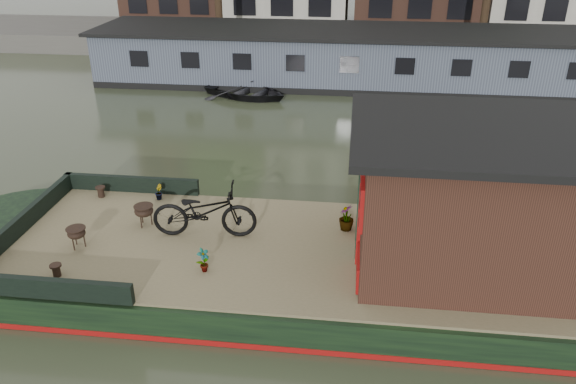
# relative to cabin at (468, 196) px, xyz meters

# --- Properties ---
(ground) EXTENTS (120.00, 120.00, 0.00)m
(ground) POSITION_rel_cabin_xyz_m (-2.19, 0.00, -1.88)
(ground) COLOR #323A24
(ground) RESTS_ON ground
(houseboat_hull) EXTENTS (14.01, 4.02, 0.60)m
(houseboat_hull) POSITION_rel_cabin_xyz_m (-3.52, 0.00, -1.60)
(houseboat_hull) COLOR black
(houseboat_hull) RESTS_ON ground
(houseboat_deck) EXTENTS (11.80, 3.80, 0.05)m
(houseboat_deck) POSITION_rel_cabin_xyz_m (-2.19, 0.00, -1.25)
(houseboat_deck) COLOR olive
(houseboat_deck) RESTS_ON houseboat_hull
(bow_bulwark) EXTENTS (3.00, 4.00, 0.35)m
(bow_bulwark) POSITION_rel_cabin_xyz_m (-7.25, 0.00, -1.05)
(bow_bulwark) COLOR black
(bow_bulwark) RESTS_ON houseboat_deck
(cabin) EXTENTS (4.00, 3.50, 2.42)m
(cabin) POSITION_rel_cabin_xyz_m (0.00, 0.00, 0.00)
(cabin) COLOR black
(cabin) RESTS_ON houseboat_deck
(bicycle) EXTENTS (1.99, 0.85, 1.02)m
(bicycle) POSITION_rel_cabin_xyz_m (-4.60, 0.27, -0.72)
(bicycle) COLOR black
(bicycle) RESTS_ON houseboat_deck
(potted_plant_a) EXTENTS (0.26, 0.28, 0.44)m
(potted_plant_a) POSITION_rel_cabin_xyz_m (-4.33, -0.92, -1.01)
(potted_plant_a) COLOR maroon
(potted_plant_a) RESTS_ON houseboat_deck
(potted_plant_b) EXTENTS (0.19, 0.22, 0.33)m
(potted_plant_b) POSITION_rel_cabin_xyz_m (-5.97, 1.62, -1.06)
(potted_plant_b) COLOR brown
(potted_plant_b) RESTS_ON houseboat_deck
(potted_plant_d) EXTENTS (0.35, 0.35, 0.52)m
(potted_plant_d) POSITION_rel_cabin_xyz_m (-1.99, 0.80, -0.97)
(potted_plant_d) COLOR maroon
(potted_plant_d) RESTS_ON houseboat_deck
(brazier_front) EXTENTS (0.42, 0.42, 0.40)m
(brazier_front) POSITION_rel_cabin_xyz_m (-6.80, -0.43, -1.03)
(brazier_front) COLOR black
(brazier_front) RESTS_ON houseboat_deck
(brazier_rear) EXTENTS (0.40, 0.40, 0.42)m
(brazier_rear) POSITION_rel_cabin_xyz_m (-5.87, 0.50, -1.02)
(brazier_rear) COLOR black
(brazier_rear) RESTS_ON houseboat_deck
(bollard_port) EXTENTS (0.21, 0.21, 0.23)m
(bollard_port) POSITION_rel_cabin_xyz_m (-7.24, 1.58, -1.11)
(bollard_port) COLOR black
(bollard_port) RESTS_ON houseboat_deck
(bollard_stbd) EXTENTS (0.19, 0.19, 0.22)m
(bollard_stbd) POSITION_rel_cabin_xyz_m (-6.74, -1.34, -1.12)
(bollard_stbd) COLOR black
(bollard_stbd) RESTS_ON houseboat_deck
(dinghy) EXTENTS (3.89, 3.36, 0.68)m
(dinghy) POSITION_rel_cabin_xyz_m (-5.97, 11.50, -1.54)
(dinghy) COLOR black
(dinghy) RESTS_ON ground
(far_houseboat) EXTENTS (20.40, 4.40, 2.11)m
(far_houseboat) POSITION_rel_cabin_xyz_m (-2.19, 14.00, -0.91)
(far_houseboat) COLOR #4F5969
(far_houseboat) RESTS_ON ground
(quay) EXTENTS (60.00, 6.00, 0.90)m
(quay) POSITION_rel_cabin_xyz_m (-2.19, 20.50, -1.43)
(quay) COLOR #47443F
(quay) RESTS_ON ground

